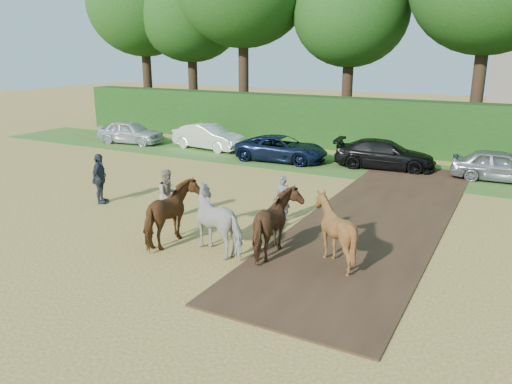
{
  "coord_description": "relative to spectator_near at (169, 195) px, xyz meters",
  "views": [
    {
      "loc": [
        5.58,
        -9.8,
        5.7
      ],
      "look_at": [
        -1.54,
        3.41,
        1.4
      ],
      "focal_mm": 35.0,
      "sensor_mm": 36.0,
      "label": 1
    }
  ],
  "objects": [
    {
      "name": "spectator_near",
      "position": [
        0.0,
        0.0,
        0.0
      ],
      "size": [
        0.97,
        1.07,
        1.8
      ],
      "primitive_type": "imported",
      "rotation": [
        0.0,
        0.0,
        1.17
      ],
      "color": "#9E927C",
      "rests_on": "ground"
    },
    {
      "name": "earth_strip",
      "position": [
        6.3,
        3.84,
        -0.87
      ],
      "size": [
        4.5,
        17.0,
        0.05
      ],
      "primitive_type": "cube",
      "color": "#472D1C",
      "rests_on": "ground"
    },
    {
      "name": "hedgerow",
      "position": [
        4.8,
        15.34,
        0.6
      ],
      "size": [
        46.0,
        1.6,
        3.0
      ],
      "primitive_type": "cube",
      "color": "#14380F",
      "rests_on": "ground"
    },
    {
      "name": "ground",
      "position": [
        4.8,
        -3.16,
        -0.9
      ],
      "size": [
        120.0,
        120.0,
        0.0
      ],
      "primitive_type": "plane",
      "color": "gold",
      "rests_on": "ground"
    },
    {
      "name": "parked_cars",
      "position": [
        5.33,
        10.95,
        -0.19
      ],
      "size": [
        36.31,
        3.46,
        1.49
      ],
      "color": "silver",
      "rests_on": "ground"
    },
    {
      "name": "plough_team",
      "position": [
        3.83,
        -1.13,
        0.04
      ],
      "size": [
        6.26,
        4.89,
        1.89
      ],
      "color": "#5D2C17",
      "rests_on": "ground"
    },
    {
      "name": "spectator_far",
      "position": [
        -3.56,
        0.37,
        0.06
      ],
      "size": [
        0.87,
        1.22,
        1.93
      ],
      "primitive_type": "imported",
      "rotation": [
        0.0,
        0.0,
        1.97
      ],
      "color": "#282D36",
      "rests_on": "ground"
    },
    {
      "name": "grass_verge",
      "position": [
        4.8,
        10.84,
        -0.88
      ],
      "size": [
        50.0,
        5.0,
        0.03
      ],
      "primitive_type": "cube",
      "color": "#38601E",
      "rests_on": "ground"
    }
  ]
}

